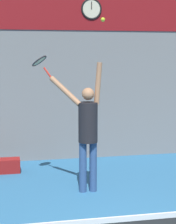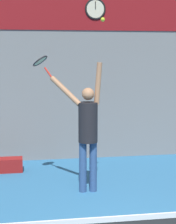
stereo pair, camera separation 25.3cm
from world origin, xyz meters
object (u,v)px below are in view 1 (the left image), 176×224
scoreboard_clock (91,9)px  equipment_bag (2,166)px  tennis_player (87,128)px  tennis_racket (40,62)px  tennis_ball (103,20)px

scoreboard_clock → equipment_bag: 3.88m
tennis_player → tennis_racket: size_ratio=5.62×
tennis_racket → tennis_player: bearing=-29.9°
tennis_player → equipment_bag: bearing=135.2°
tennis_ball → tennis_racket: bearing=150.9°
scoreboard_clock → tennis_ball: 2.41m
tennis_racket → equipment_bag: (-0.71, 1.02, -2.10)m
tennis_player → tennis_racket: tennis_racket is taller
scoreboard_clock → tennis_player: size_ratio=0.21×
tennis_player → tennis_ball: 1.83m
scoreboard_clock → equipment_bag: scoreboard_clock is taller
tennis_player → tennis_racket: bearing=150.1°
tennis_player → tennis_ball: size_ratio=31.80×
scoreboard_clock → tennis_ball: scoreboard_clock is taller
scoreboard_clock → tennis_racket: 2.49m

